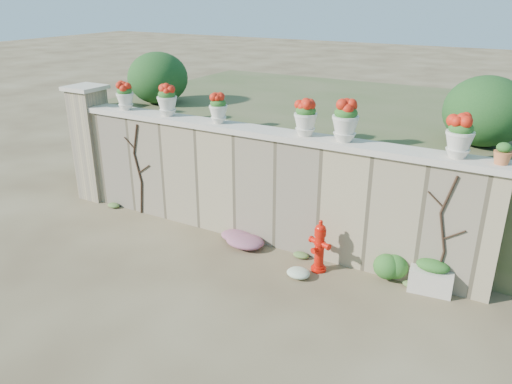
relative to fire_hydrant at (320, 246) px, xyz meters
The scene contains 21 objects.
ground 1.96m from the fire_hydrant, 138.37° to the right, with size 80.00×80.00×0.00m, color #4D3C26.
stone_wall 1.62m from the fire_hydrant, 159.46° to the left, with size 8.00×0.40×2.00m, color gray.
wall_cap 2.20m from the fire_hydrant, 159.46° to the left, with size 8.10×0.52×0.10m, color beige.
gate_pillar 5.66m from the fire_hydrant, behind, with size 0.72×0.72×2.48m.
raised_fill 4.03m from the fire_hydrant, 110.88° to the left, with size 9.00×6.00×2.00m, color #384C23.
back_shrub_left 5.36m from the fire_hydrant, 159.45° to the left, with size 1.30×1.30×1.10m, color #143814.
back_shrub_right 3.36m from the fire_hydrant, 41.27° to the left, with size 1.30×1.30×1.10m, color #143814.
vine_left 4.14m from the fire_hydrant, behind, with size 0.60×0.04×1.91m.
vine_right 1.91m from the fire_hydrant, ahead, with size 0.60×0.04×1.91m.
fire_hydrant is the anchor object (origin of this frame).
planter_box 1.77m from the fire_hydrant, ahead, with size 0.68×0.45×0.53m.
green_shrub 1.12m from the fire_hydrant, 13.23° to the left, with size 0.59×0.53×0.56m, color #1E5119.
magenta_clump 1.60m from the fire_hydrant, behind, with size 0.96×0.64×0.25m, color #C2268B.
white_flowers 0.56m from the fire_hydrant, 120.84° to the right, with size 0.49×0.39×0.18m, color white.
urn_pot_0 4.90m from the fire_hydrant, behind, with size 0.34×0.34×0.54m.
urn_pot_1 3.96m from the fire_hydrant, behind, with size 0.38×0.38×0.59m.
urn_pot_2 3.00m from the fire_hydrant, 166.73° to the left, with size 0.33×0.33×0.52m.
urn_pot_3 2.09m from the fire_hydrant, 136.77° to the left, with size 0.38×0.38×0.59m.
urn_pot_4 2.04m from the fire_hydrant, 78.46° to the left, with size 0.42×0.42×0.66m.
urn_pot_5 2.70m from the fire_hydrant, 16.54° to the left, with size 0.39×0.39×0.62m.
terracotta_pot 3.01m from the fire_hydrant, 12.66° to the left, with size 0.24×0.24×0.29m.
Camera 1 is at (4.07, -5.50, 4.30)m, focal length 35.00 mm.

